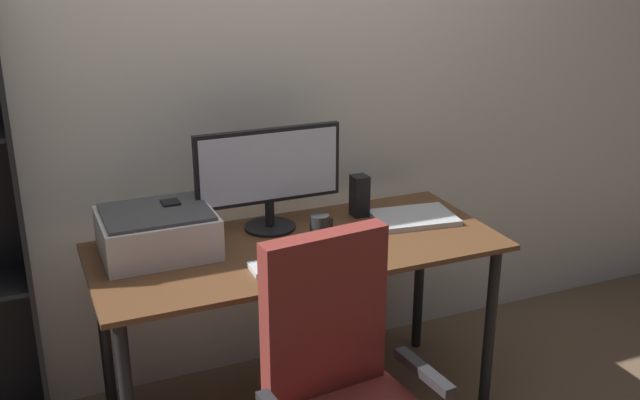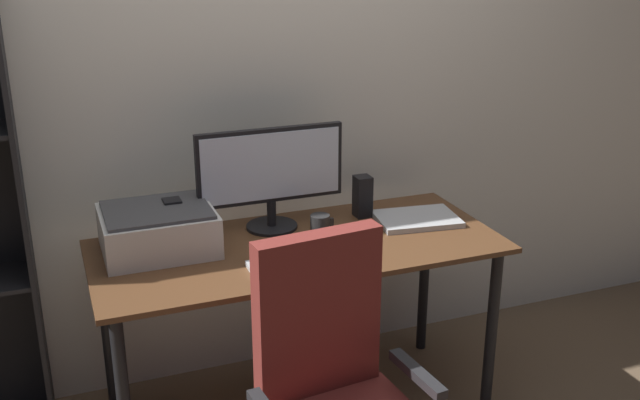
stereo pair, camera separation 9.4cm
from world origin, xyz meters
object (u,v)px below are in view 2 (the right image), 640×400
printer (158,229)px  monitor (271,171)px  mouse (344,253)px  desk (298,266)px  keyboard (289,263)px  coffee_mug (320,228)px  laptop (417,219)px  speaker_left (173,221)px  speaker_right (363,196)px

printer → monitor: bearing=7.4°
monitor → mouse: monitor is taller
mouse → desk: bearing=123.4°
keyboard → mouse: 0.21m
coffee_mug → laptop: coffee_mug is taller
desk → monitor: size_ratio=2.63×
mouse → monitor: bearing=112.3°
keyboard → speaker_left: bearing=134.4°
monitor → laptop: (0.56, -0.14, -0.22)m
speaker_right → desk: bearing=-152.1°
keyboard → laptop: size_ratio=0.91×
coffee_mug → laptop: (0.43, 0.05, -0.04)m
laptop → coffee_mug: bearing=-165.5°
printer → speaker_left: bearing=37.7°
desk → monitor: bearing=102.4°
mouse → laptop: mouse is taller
keyboard → speaker_right: 0.56m
printer → desk: bearing=-15.0°
speaker_right → mouse: bearing=-123.0°
desk → laptop: (0.52, 0.05, 0.10)m
coffee_mug → speaker_left: (-0.51, 0.19, 0.03)m
keyboard → printer: (-0.40, 0.30, 0.07)m
monitor → coffee_mug: size_ratio=5.42×
desk → speaker_left: size_ratio=8.91×
keyboard → printer: 0.50m
mouse → coffee_mug: coffee_mug is taller
speaker_right → printer: bearing=-176.6°
speaker_left → keyboard: bearing=-46.2°
keyboard → mouse: bearing=0.8°
coffee_mug → speaker_right: (0.26, 0.19, 0.03)m
monitor → speaker_right: monitor is taller
mouse → laptop: (0.40, 0.21, -0.01)m
mouse → coffee_mug: bearing=99.1°
keyboard → laptop: laptop is taller
desk → mouse: (0.12, -0.17, 0.11)m
monitor → coffee_mug: (0.13, -0.20, -0.18)m
desk → coffee_mug: size_ratio=14.27×
desk → monitor: (-0.04, 0.19, 0.32)m
desk → speaker_left: (-0.42, 0.18, 0.18)m
coffee_mug → keyboard: bearing=-137.8°
coffee_mug → speaker_right: size_ratio=0.62×
desk → speaker_right: (0.34, 0.18, 0.18)m
monitor → laptop: monitor is taller
laptop → printer: 1.02m
keyboard → coffee_mug: (0.18, 0.16, 0.04)m
speaker_right → laptop: bearing=-36.9°
desk → speaker_right: 0.42m
desk → monitor: 0.38m
desk → laptop: size_ratio=4.73×
desk → keyboard: keyboard is taller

